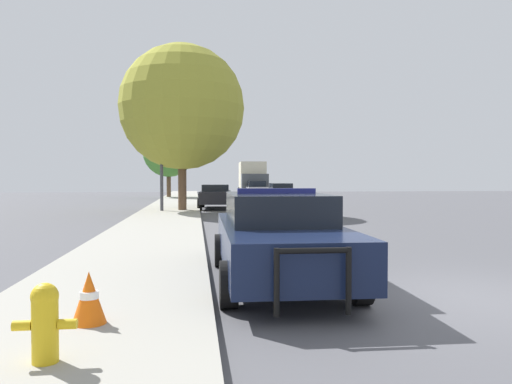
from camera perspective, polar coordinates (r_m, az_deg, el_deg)
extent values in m
plane|color=#4F4F54|center=(8.10, 21.86, -11.14)|extent=(110.00, 110.00, 0.00)
cube|color=#99968C|center=(7.24, -17.29, -12.11)|extent=(3.00, 110.00, 0.13)
cube|color=#141E3D|center=(8.50, 2.57, -5.88)|extent=(1.97, 5.19, 0.68)
cube|color=black|center=(8.69, 2.33, -1.81)|extent=(1.67, 2.71, 0.50)
cylinder|color=black|center=(7.22, 11.87, -9.99)|extent=(0.25, 0.65, 0.65)
cylinder|color=black|center=(6.89, -3.15, -10.51)|extent=(0.25, 0.65, 0.65)
cylinder|color=black|center=(10.27, 6.37, -6.49)|extent=(0.25, 0.65, 0.65)
cylinder|color=black|center=(10.04, -4.04, -6.67)|extent=(0.25, 0.65, 0.65)
cylinder|color=black|center=(6.00, 10.53, -9.95)|extent=(0.07, 0.07, 0.79)
cylinder|color=black|center=(5.82, 2.37, -10.29)|extent=(0.07, 0.07, 0.79)
cylinder|color=black|center=(5.83, 6.53, -6.68)|extent=(0.90, 0.09, 0.07)
cube|color=navy|center=(8.68, 2.33, 0.13)|extent=(1.36, 0.22, 0.09)
cube|color=navy|center=(8.68, 8.80, -5.51)|extent=(0.07, 3.71, 0.19)
cylinder|color=gold|center=(4.97, -22.96, -14.43)|extent=(0.23, 0.23, 0.56)
sphere|color=gold|center=(4.89, -23.00, -10.93)|extent=(0.24, 0.24, 0.24)
cylinder|color=gold|center=(5.01, -25.17, -13.65)|extent=(0.16, 0.09, 0.09)
cylinder|color=gold|center=(4.91, -20.72, -13.94)|extent=(0.16, 0.09, 0.09)
cylinder|color=#424247|center=(25.32, -10.75, 4.22)|extent=(0.16, 0.16, 5.60)
cylinder|color=#424247|center=(25.53, -6.54, 10.20)|extent=(3.72, 0.11, 0.11)
cube|color=black|center=(25.54, -2.31, 9.18)|extent=(0.30, 0.24, 0.90)
sphere|color=red|center=(25.46, -2.29, 9.89)|extent=(0.20, 0.20, 0.20)
sphere|color=orange|center=(25.42, -2.29, 9.22)|extent=(0.20, 0.20, 0.20)
sphere|color=green|center=(25.38, -2.29, 8.55)|extent=(0.20, 0.20, 0.20)
cube|color=black|center=(28.79, -4.62, -0.55)|extent=(2.02, 4.75, 0.67)
cube|color=black|center=(28.54, -4.63, 0.48)|extent=(1.63, 2.51, 0.37)
cylinder|color=black|center=(30.27, -6.14, -1.08)|extent=(0.28, 0.69, 0.68)
cylinder|color=black|center=(30.23, -2.95, -1.08)|extent=(0.28, 0.69, 0.68)
cylinder|color=black|center=(27.40, -6.45, -1.37)|extent=(0.28, 0.69, 0.68)
cylinder|color=black|center=(27.36, -2.93, -1.36)|extent=(0.28, 0.69, 0.68)
cube|color=black|center=(35.72, 2.89, -0.22)|extent=(1.75, 4.14, 0.58)
cube|color=black|center=(35.91, 2.84, 0.63)|extent=(1.47, 2.16, 0.47)
cylinder|color=black|center=(34.61, 4.53, -0.77)|extent=(0.25, 0.65, 0.64)
cylinder|color=black|center=(34.36, 1.86, -0.78)|extent=(0.25, 0.65, 0.64)
cylinder|color=black|center=(37.12, 3.84, -0.60)|extent=(0.25, 0.65, 0.64)
cylinder|color=black|center=(36.88, 1.35, -0.61)|extent=(0.25, 0.65, 0.64)
cube|color=#B7B7BC|center=(42.80, -0.10, 0.17)|extent=(1.81, 4.56, 0.65)
cube|color=black|center=(42.57, -0.05, 0.94)|extent=(1.51, 2.39, 0.50)
cylinder|color=black|center=(44.08, -1.42, -0.21)|extent=(0.26, 0.70, 0.69)
cylinder|color=black|center=(44.32, 0.67, -0.20)|extent=(0.26, 0.70, 0.69)
cylinder|color=black|center=(41.31, -0.92, -0.34)|extent=(0.26, 0.70, 0.69)
cylinder|color=black|center=(41.57, 1.31, -0.32)|extent=(0.26, 0.70, 0.69)
cube|color=#474C51|center=(43.50, -0.15, 0.98)|extent=(2.39, 2.02, 1.68)
cube|color=beige|center=(46.92, -0.46, 1.71)|extent=(2.53, 5.04, 2.79)
cylinder|color=black|center=(43.81, 1.30, -0.11)|extent=(0.32, 0.88, 0.87)
cylinder|color=black|center=(43.64, -1.65, -0.12)|extent=(0.32, 0.88, 0.87)
cylinder|color=black|center=(47.95, 0.81, 0.04)|extent=(0.32, 0.88, 0.87)
cylinder|color=black|center=(47.80, -1.89, 0.04)|extent=(0.32, 0.88, 0.87)
cylinder|color=brown|center=(25.76, -8.43, 1.85)|extent=(0.42, 0.42, 3.49)
sphere|color=#999933|center=(26.01, -8.46, 9.58)|extent=(6.37, 6.37, 6.37)
cylinder|color=brown|center=(43.37, -9.94, 1.23)|extent=(0.37, 0.37, 2.70)
sphere|color=#4C8E38|center=(43.43, -9.96, 4.61)|extent=(4.40, 4.40, 4.40)
cone|color=orange|center=(6.04, -18.54, -11.36)|extent=(0.38, 0.38, 0.59)
cylinder|color=white|center=(6.03, -18.54, -11.09)|extent=(0.21, 0.21, 0.08)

